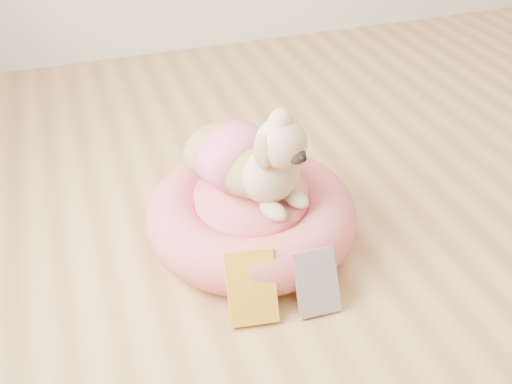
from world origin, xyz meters
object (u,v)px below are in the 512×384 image
object	(u,v)px
dog	(250,143)
book_white	(317,282)
book_yellow	(251,287)
pet_bed	(251,214)

from	to	relation	value
dog	book_white	xyz separation A→B (m)	(0.08, -0.38, -0.27)
book_yellow	book_white	world-z (taller)	book_yellow
dog	book_yellow	bearing A→B (deg)	-131.09
dog	book_white	world-z (taller)	dog
pet_bed	dog	size ratio (longest dim) A/B	1.48
pet_bed	book_white	world-z (taller)	pet_bed
book_white	book_yellow	bearing A→B (deg)	172.70
book_white	pet_bed	bearing A→B (deg)	104.95
book_yellow	book_white	bearing A→B (deg)	-1.38
pet_bed	dog	distance (m)	0.27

